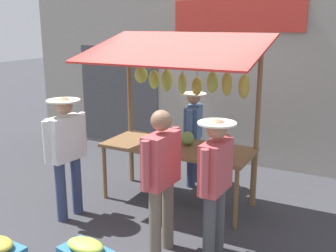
# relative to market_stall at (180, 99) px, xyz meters

# --- Properties ---
(ground_plane) EXTENTS (40.00, 40.00, 0.00)m
(ground_plane) POSITION_rel_market_stall_xyz_m (0.00, 0.07, -1.57)
(ground_plane) COLOR #38383D
(street_backdrop) EXTENTS (9.00, 0.30, 3.40)m
(street_backdrop) POSITION_rel_market_stall_xyz_m (0.05, -2.13, 0.13)
(street_backdrop) COLOR #9E998E
(street_backdrop) RESTS_ON ground
(market_stall) EXTENTS (2.50, 1.46, 2.50)m
(market_stall) POSITION_rel_market_stall_xyz_m (0.00, 0.00, 0.00)
(market_stall) COLOR brown
(market_stall) RESTS_ON ground
(vendor_with_sunhat) EXTENTS (0.41, 0.67, 1.57)m
(vendor_with_sunhat) POSITION_rel_market_stall_xyz_m (0.08, -0.68, -0.65)
(vendor_with_sunhat) COLOR navy
(vendor_with_sunhat) RESTS_ON ground
(shopper_with_ponytail) EXTENTS (0.25, 0.72, 1.72)m
(shopper_with_ponytail) POSITION_rel_market_stall_xyz_m (-0.45, 1.41, -0.56)
(shopper_with_ponytail) COLOR #726656
(shopper_with_ponytail) RESTS_ON ground
(shopper_in_grey_tee) EXTENTS (0.42, 0.70, 1.64)m
(shopper_in_grey_tee) POSITION_rel_market_stall_xyz_m (-1.01, 1.20, -0.60)
(shopper_in_grey_tee) COLOR #4C4C51
(shopper_in_grey_tee) RESTS_ON ground
(shopper_with_shopping_bag) EXTENTS (0.44, 0.71, 1.70)m
(shopper_with_shopping_bag) POSITION_rel_market_stall_xyz_m (1.12, 1.19, -0.56)
(shopper_with_shopping_bag) COLOR navy
(shopper_with_shopping_bag) RESTS_ON ground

